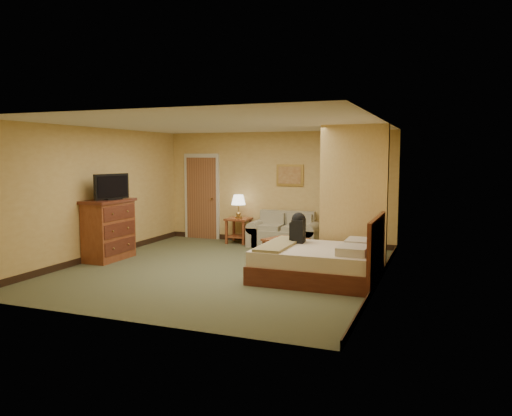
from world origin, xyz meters
The scene contains 17 objects.
floor centered at (0.00, 0.00, 0.00)m, with size 6.00×6.00×0.00m, color #515436.
ceiling centered at (0.00, 0.00, 2.60)m, with size 6.00×6.00×0.00m, color white.
back_wall centered at (0.00, 3.00, 1.30)m, with size 5.50×0.02×2.60m, color tan.
left_wall centered at (-2.75, 0.00, 1.30)m, with size 0.02×6.00×2.60m, color tan.
right_wall centered at (2.75, 0.00, 1.30)m, with size 0.02×6.00×2.60m, color tan.
partition centered at (2.15, 0.93, 1.30)m, with size 1.20×0.15×2.60m, color tan.
door centered at (-1.95, 2.96, 1.03)m, with size 0.94×0.16×2.10m.
baseboard centered at (0.00, 2.99, 0.06)m, with size 5.50×0.02×0.12m, color black.
loveseat centered at (0.32, 2.57, 0.26)m, with size 1.57×0.73×0.79m.
side_table centered at (-0.83, 2.65, 0.39)m, with size 0.54×0.54×0.59m.
table_lamp centered at (-0.83, 2.65, 1.01)m, with size 0.33×0.33×0.55m.
coffee_table centered at (0.83, 1.09, 0.32)m, with size 0.90×0.90×0.45m.
wall_picture centered at (0.32, 2.97, 1.60)m, with size 0.64×0.04×0.50m.
dresser centered at (-2.48, -0.01, 0.60)m, with size 0.59×1.12×1.20m.
tv centered at (-2.38, -0.01, 1.43)m, with size 0.27×0.82×0.50m.
bed centered at (1.82, -0.10, 0.30)m, with size 1.99×1.69×1.09m.
backpack centered at (1.32, 0.28, 0.81)m, with size 0.24×0.32×0.53m.
Camera 1 is at (3.72, -8.03, 2.05)m, focal length 35.00 mm.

